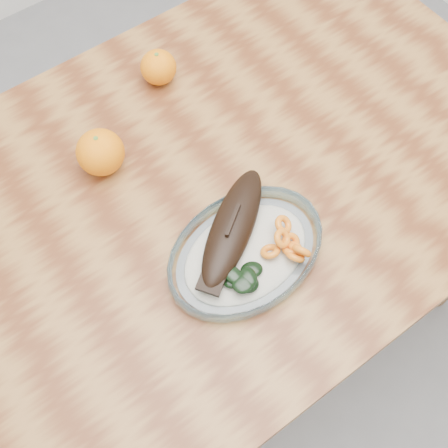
# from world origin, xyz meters

# --- Properties ---
(ground) EXTENTS (3.00, 3.00, 0.00)m
(ground) POSITION_xyz_m (0.00, 0.00, 0.00)
(ground) COLOR slate
(ground) RESTS_ON ground
(dining_table) EXTENTS (1.20, 0.80, 0.75)m
(dining_table) POSITION_xyz_m (0.00, 0.00, 0.65)
(dining_table) COLOR #5F2F16
(dining_table) RESTS_ON ground
(plated_meal) EXTENTS (0.52, 0.52, 0.08)m
(plated_meal) POSITION_xyz_m (-0.07, -0.15, 0.77)
(plated_meal) COLOR white
(plated_meal) RESTS_ON dining_table
(orange_left) EXTENTS (0.08, 0.08, 0.08)m
(orange_left) POSITION_xyz_m (-0.16, 0.14, 0.79)
(orange_left) COLOR #FF6D05
(orange_left) RESTS_ON dining_table
(orange_right) EXTENTS (0.07, 0.07, 0.07)m
(orange_right) POSITION_xyz_m (0.03, 0.25, 0.78)
(orange_right) COLOR #FF6D05
(orange_right) RESTS_ON dining_table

